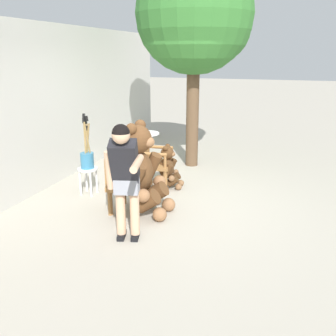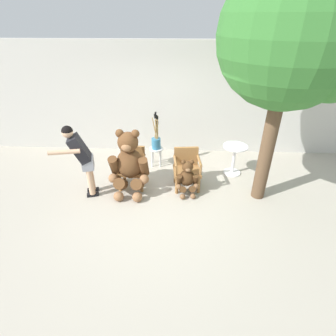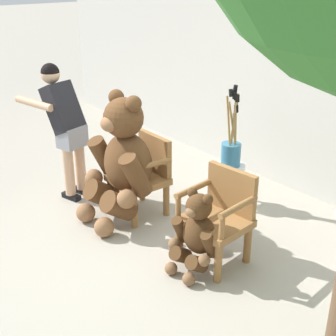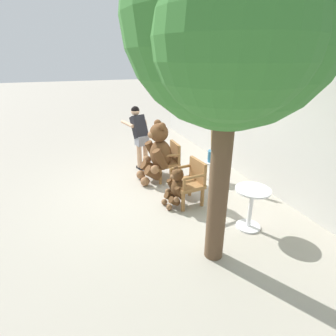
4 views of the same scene
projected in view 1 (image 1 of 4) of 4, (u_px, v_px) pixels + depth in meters
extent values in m
plane|color=#A8A091|center=(173.00, 201.00, 6.07)|extent=(60.00, 60.00, 0.00)
cube|color=beige|center=(40.00, 108.00, 6.39)|extent=(10.00, 0.16, 2.80)
cube|color=olive|center=(129.00, 186.00, 5.57)|extent=(0.57, 0.53, 0.07)
cylinder|color=olive|center=(136.00, 207.00, 5.36)|extent=(0.07, 0.07, 0.37)
cylinder|color=olive|center=(148.00, 196.00, 5.78)|extent=(0.07, 0.07, 0.37)
cylinder|color=olive|center=(110.00, 203.00, 5.50)|extent=(0.07, 0.07, 0.37)
cylinder|color=olive|center=(124.00, 193.00, 5.91)|extent=(0.07, 0.07, 0.37)
cube|color=olive|center=(115.00, 169.00, 5.57)|extent=(0.52, 0.07, 0.42)
cylinder|color=olive|center=(121.00, 175.00, 5.27)|extent=(0.06, 0.48, 0.06)
cylinder|color=olive|center=(135.00, 184.00, 5.24)|extent=(0.05, 0.05, 0.22)
cylinder|color=olive|center=(136.00, 165.00, 5.72)|extent=(0.06, 0.48, 0.06)
cylinder|color=olive|center=(149.00, 173.00, 5.69)|extent=(0.05, 0.05, 0.22)
cube|color=olive|center=(157.00, 164.00, 6.64)|extent=(0.61, 0.57, 0.07)
cylinder|color=olive|center=(165.00, 181.00, 6.45)|extent=(0.07, 0.07, 0.37)
cylinder|color=olive|center=(171.00, 173.00, 6.88)|extent=(0.07, 0.07, 0.37)
cylinder|color=olive|center=(142.00, 179.00, 6.54)|extent=(0.07, 0.07, 0.37)
cylinder|color=olive|center=(149.00, 172.00, 6.97)|extent=(0.07, 0.07, 0.37)
cube|color=olive|center=(144.00, 150.00, 6.62)|extent=(0.52, 0.11, 0.42)
cylinder|color=olive|center=(153.00, 154.00, 6.34)|extent=(0.10, 0.48, 0.06)
cylinder|color=olive|center=(165.00, 161.00, 6.32)|extent=(0.05, 0.05, 0.22)
cylinder|color=olive|center=(160.00, 147.00, 6.80)|extent=(0.10, 0.48, 0.06)
cylinder|color=olive|center=(171.00, 154.00, 6.79)|extent=(0.05, 0.05, 0.22)
ellipsoid|color=brown|center=(136.00, 172.00, 5.47)|extent=(0.57, 0.48, 0.65)
sphere|color=brown|center=(138.00, 139.00, 5.31)|extent=(0.41, 0.41, 0.41)
ellipsoid|color=#8C603D|center=(149.00, 142.00, 5.27)|extent=(0.20, 0.15, 0.15)
sphere|color=black|center=(149.00, 142.00, 5.26)|extent=(0.06, 0.06, 0.06)
sphere|color=brown|center=(131.00, 129.00, 5.13)|extent=(0.16, 0.16, 0.16)
sphere|color=brown|center=(140.00, 125.00, 5.41)|extent=(0.16, 0.16, 0.16)
cylinder|color=brown|center=(135.00, 180.00, 5.16)|extent=(0.19, 0.36, 0.49)
sphere|color=#8C603D|center=(143.00, 196.00, 5.17)|extent=(0.19, 0.19, 0.19)
cylinder|color=brown|center=(151.00, 167.00, 5.71)|extent=(0.19, 0.36, 0.49)
sphere|color=#8C603D|center=(159.00, 181.00, 5.75)|extent=(0.19, 0.19, 0.19)
cylinder|color=brown|center=(147.00, 201.00, 5.34)|extent=(0.24, 0.41, 0.38)
sphere|color=#8C603D|center=(160.00, 214.00, 5.32)|extent=(0.21, 0.21, 0.21)
cylinder|color=brown|center=(156.00, 193.00, 5.66)|extent=(0.24, 0.41, 0.38)
sphere|color=#8C603D|center=(169.00, 205.00, 5.66)|extent=(0.21, 0.21, 0.21)
ellipsoid|color=#4C3019|center=(166.00, 168.00, 6.60)|extent=(0.34, 0.30, 0.36)
sphere|color=#4C3019|center=(167.00, 153.00, 6.52)|extent=(0.23, 0.23, 0.23)
ellipsoid|color=brown|center=(173.00, 154.00, 6.50)|extent=(0.12, 0.10, 0.09)
sphere|color=black|center=(173.00, 154.00, 6.50)|extent=(0.03, 0.03, 0.03)
sphere|color=#4C3019|center=(165.00, 149.00, 6.41)|extent=(0.09, 0.09, 0.09)
sphere|color=#4C3019|center=(168.00, 146.00, 6.57)|extent=(0.09, 0.09, 0.09)
cylinder|color=#4C3019|center=(168.00, 171.00, 6.43)|extent=(0.12, 0.21, 0.28)
sphere|color=brown|center=(172.00, 178.00, 6.44)|extent=(0.11, 0.11, 0.11)
cylinder|color=#4C3019|center=(172.00, 166.00, 6.75)|extent=(0.12, 0.21, 0.28)
sphere|color=brown|center=(176.00, 172.00, 6.78)|extent=(0.11, 0.11, 0.11)
cylinder|color=#4C3019|center=(173.00, 181.00, 6.54)|extent=(0.16, 0.24, 0.21)
sphere|color=brown|center=(178.00, 187.00, 6.54)|extent=(0.12, 0.12, 0.12)
cylinder|color=#4C3019|center=(175.00, 178.00, 6.72)|extent=(0.16, 0.24, 0.21)
sphere|color=brown|center=(181.00, 183.00, 6.74)|extent=(0.12, 0.12, 0.12)
cube|color=black|center=(122.00, 235.00, 4.87)|extent=(0.26, 0.15, 0.06)
cylinder|color=tan|center=(120.00, 204.00, 4.74)|extent=(0.12, 0.12, 0.82)
cube|color=black|center=(135.00, 236.00, 4.86)|extent=(0.26, 0.15, 0.06)
cylinder|color=tan|center=(135.00, 204.00, 4.73)|extent=(0.12, 0.12, 0.82)
cube|color=gray|center=(127.00, 183.00, 4.65)|extent=(0.29, 0.35, 0.24)
cube|color=black|center=(124.00, 161.00, 4.45)|extent=(0.47, 0.41, 0.58)
sphere|color=tan|center=(121.00, 135.00, 4.20)|extent=(0.21, 0.21, 0.21)
sphere|color=black|center=(121.00, 133.00, 4.19)|extent=(0.21, 0.21, 0.21)
cylinder|color=tan|center=(137.00, 163.00, 4.19)|extent=(0.56, 0.23, 0.10)
cylinder|color=tan|center=(109.00, 170.00, 4.50)|extent=(0.20, 0.13, 0.51)
cylinder|color=silver|center=(88.00, 169.00, 6.26)|extent=(0.34, 0.34, 0.03)
cylinder|color=silver|center=(86.00, 179.00, 6.44)|extent=(0.04, 0.04, 0.43)
cylinder|color=silver|center=(80.00, 183.00, 6.26)|extent=(0.04, 0.04, 0.43)
cylinder|color=silver|center=(97.00, 181.00, 6.38)|extent=(0.04, 0.04, 0.43)
cylinder|color=silver|center=(91.00, 184.00, 6.20)|extent=(0.04, 0.04, 0.43)
cylinder|color=teal|center=(87.00, 161.00, 6.21)|extent=(0.22, 0.22, 0.26)
cylinder|color=#997A47|center=(88.00, 143.00, 6.10)|extent=(0.15, 0.05, 0.71)
cylinder|color=black|center=(87.00, 119.00, 5.98)|extent=(0.06, 0.05, 0.09)
cylinder|color=#997A47|center=(87.00, 144.00, 6.17)|extent=(0.03, 0.07, 0.66)
cylinder|color=black|center=(86.00, 121.00, 6.06)|extent=(0.04, 0.05, 0.08)
cylinder|color=#997A47|center=(88.00, 147.00, 6.18)|extent=(0.03, 0.09, 0.55)
cylinder|color=black|center=(86.00, 128.00, 6.09)|extent=(0.04, 0.05, 0.08)
cylinder|color=#997A47|center=(85.00, 144.00, 6.12)|extent=(0.06, 0.04, 0.69)
cylinder|color=black|center=(84.00, 120.00, 6.01)|extent=(0.05, 0.05, 0.08)
cylinder|color=#997A47|center=(85.00, 141.00, 6.12)|extent=(0.12, 0.03, 0.75)
cylinder|color=black|center=(84.00, 116.00, 6.00)|extent=(0.05, 0.04, 0.09)
cylinder|color=#997A47|center=(87.00, 143.00, 6.15)|extent=(0.07, 0.16, 0.68)
cylinder|color=black|center=(86.00, 120.00, 6.03)|extent=(0.05, 0.06, 0.09)
cylinder|color=white|center=(146.00, 133.00, 7.74)|extent=(0.56, 0.56, 0.03)
cylinder|color=white|center=(146.00, 150.00, 7.85)|extent=(0.07, 0.07, 0.69)
cylinder|color=white|center=(146.00, 165.00, 7.95)|extent=(0.40, 0.40, 0.03)
cylinder|color=brown|center=(193.00, 109.00, 7.68)|extent=(0.26, 0.26, 2.39)
sphere|color=#33702D|center=(194.00, 14.00, 7.14)|extent=(2.28, 2.28, 2.28)
sphere|color=#33702D|center=(217.00, 28.00, 7.62)|extent=(1.37, 1.37, 1.37)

